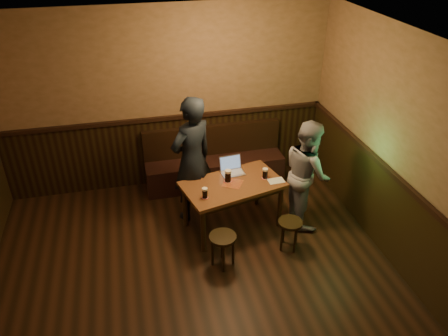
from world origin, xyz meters
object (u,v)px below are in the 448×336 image
stool_right (290,227)px  laptop (232,168)px  pint_right (265,173)px  pint_mid (228,176)px  person_suit (192,160)px  pint_left (205,193)px  stool_left (223,242)px  person_grey (307,173)px  pub_table (233,189)px  bench (214,166)px

stool_right → laptop: laptop is taller
pint_right → laptop: 0.48m
stool_right → pint_right: 0.80m
stool_right → pint_mid: bearing=133.9°
person_suit → pint_left: bearing=65.5°
stool_left → laptop: (0.37, 1.03, 0.40)m
stool_right → person_grey: size_ratio=0.28×
pub_table → laptop: laptop is taller
stool_right → person_suit: (-1.09, 1.00, 0.58)m
pint_left → laptop: laptop is taller
bench → laptop: (0.06, -0.88, 0.45)m
pint_left → person_suit: 0.64m
bench → stool_right: size_ratio=5.14×
pint_left → laptop: size_ratio=0.43×
person_grey → pint_mid: bearing=85.1°
bench → person_grey: bearing=-50.3°
bench → pint_mid: 1.21m
laptop → stool_left: bearing=-115.3°
stool_left → person_suit: 1.26m
pint_left → pint_right: 0.93m
pint_mid → pint_right: 0.51m
pint_mid → person_grey: size_ratio=0.11×
bench → person_grey: 1.68m
pint_mid → person_grey: 1.09m
pint_left → pint_right: (0.89, 0.27, 0.00)m
laptop → person_suit: bearing=165.3°
pint_left → pint_right: size_ratio=0.95×
pint_left → pint_mid: size_ratio=0.82×
bench → pint_left: (-0.43, -1.42, 0.47)m
pub_table → pint_left: (-0.43, -0.24, 0.17)m
stool_right → pint_right: bearing=102.7°
person_suit → person_grey: person_suit is taller
laptop → person_suit: size_ratio=0.18×
bench → stool_left: (-0.31, -1.91, 0.05)m
pint_mid → stool_left: bearing=-107.9°
laptop → bench: bearing=88.3°
stool_right → person_suit: person_suit is taller
pint_left → person_grey: 1.47m
pint_right → laptop: laptop is taller
pub_table → stool_right: 0.91m
pint_left → laptop: (0.49, 0.53, -0.01)m
pint_left → person_grey: bearing=6.8°
pint_right → stool_left: bearing=-135.2°
person_grey → stool_right: bearing=144.9°
pub_table → laptop: bearing=64.7°
stool_right → pint_right: (-0.15, 0.65, 0.44)m
pub_table → pint_mid: size_ratio=8.29×
pub_table → pint_mid: pint_mid is taller
bench → person_suit: (-0.48, -0.80, 0.61)m
person_grey → stool_left: bearing=118.6°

